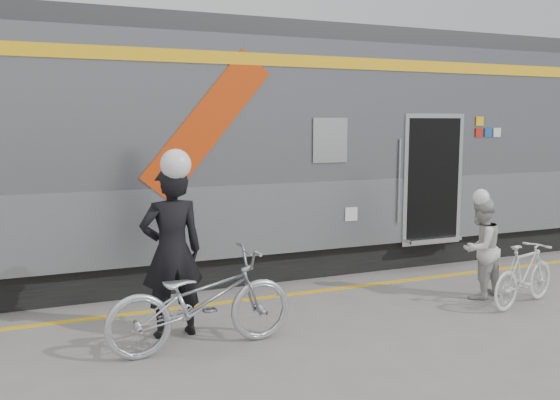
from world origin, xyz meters
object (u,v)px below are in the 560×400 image
woman (480,248)px  bicycle_right (524,275)px  man (172,252)px  bicycle_left (201,300)px

woman → bicycle_right: 0.69m
man → bicycle_right: man is taller
bicycle_right → bicycle_left: bearing=71.7°
man → bicycle_right: (4.74, -0.73, -0.58)m
man → woman: size_ratio=1.40×
bicycle_left → bicycle_right: bearing=-94.5°
woman → bicycle_right: size_ratio=0.99×
bicycle_left → woman: size_ratio=1.47×
bicycle_left → woman: (4.24, 0.37, 0.17)m
man → woman: man is taller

